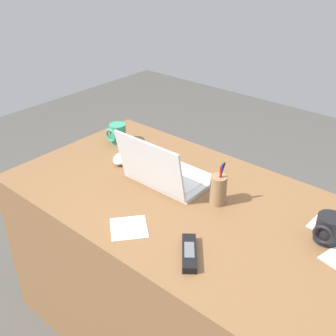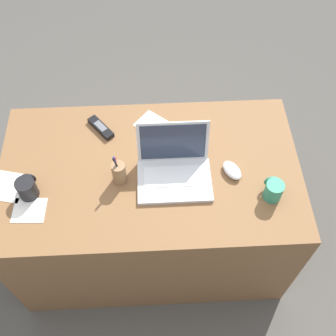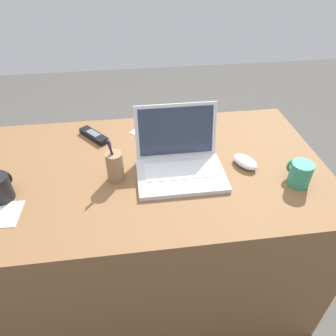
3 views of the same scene
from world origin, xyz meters
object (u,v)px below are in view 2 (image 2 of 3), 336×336
object	(u,v)px
computer_mouse	(232,170)
cordless_phone	(101,128)
laptop	(174,168)
coffee_mug_tall	(273,190)
coffee_mug_white	(27,188)
pen_holder	(119,173)

from	to	relation	value
computer_mouse	cordless_phone	bearing A→B (deg)	126.55
laptop	computer_mouse	size ratio (longest dim) A/B	2.96
coffee_mug_tall	cordless_phone	distance (m)	0.86
laptop	coffee_mug_white	distance (m)	0.63
computer_mouse	coffee_mug_white	world-z (taller)	coffee_mug_white
computer_mouse	pen_holder	bearing A→B (deg)	153.54
coffee_mug_white	pen_holder	xyz separation A→B (m)	(0.39, 0.05, 0.01)
cordless_phone	pen_holder	xyz separation A→B (m)	(0.10, -0.30, 0.05)
computer_mouse	coffee_mug_tall	size ratio (longest dim) A/B	1.19
pen_holder	coffee_mug_white	bearing A→B (deg)	-172.69
computer_mouse	coffee_mug_tall	distance (m)	0.20
coffee_mug_tall	pen_holder	xyz separation A→B (m)	(-0.65, 0.11, 0.01)
coffee_mug_tall	computer_mouse	bearing A→B (deg)	140.79
laptop	cordless_phone	distance (m)	0.44
laptop	coffee_mug_white	bearing A→B (deg)	-173.64
computer_mouse	pen_holder	size ratio (longest dim) A/B	0.63
coffee_mug_white	cordless_phone	distance (m)	0.46
coffee_mug_tall	pen_holder	bearing A→B (deg)	170.28
computer_mouse	coffee_mug_tall	xyz separation A→B (m)	(0.16, -0.13, 0.03)
computer_mouse	coffee_mug_white	size ratio (longest dim) A/B	1.15
computer_mouse	pen_holder	xyz separation A→B (m)	(-0.50, -0.01, 0.04)
coffee_mug_white	cordless_phone	xyz separation A→B (m)	(0.29, 0.35, -0.03)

